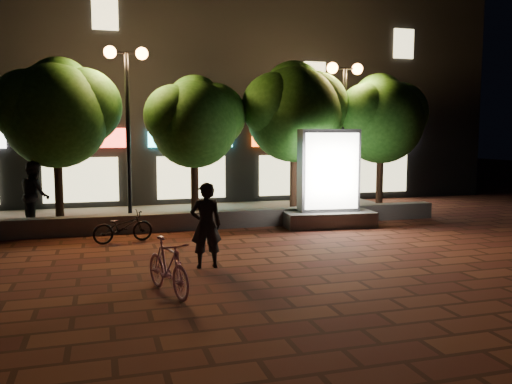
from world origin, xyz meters
name	(u,v)px	position (x,y,z in m)	size (l,w,h in m)	color
ground	(216,261)	(0.00, 0.00, 0.00)	(80.00, 80.00, 0.00)	brown
retaining_wall	(186,221)	(0.00, 4.00, 0.25)	(16.00, 0.45, 0.50)	slate
sidewalk	(175,215)	(0.00, 6.50, 0.04)	(16.00, 5.00, 0.08)	slate
building_block	(152,83)	(-0.01, 12.99, 5.00)	(28.00, 8.12, 11.30)	black
tree_left	(58,109)	(-3.45, 5.46, 3.44)	(3.60, 3.00, 4.89)	black
tree_mid	(195,118)	(0.55, 5.46, 3.22)	(3.24, 2.70, 4.50)	black
tree_right	(295,109)	(3.86, 5.46, 3.57)	(3.72, 3.10, 5.07)	black
tree_far_right	(382,116)	(7.05, 5.46, 3.37)	(3.48, 2.90, 4.76)	black
street_lamp_left	(127,90)	(-1.50, 5.20, 4.03)	(1.26, 0.36, 5.18)	black
street_lamp_right	(344,99)	(5.50, 5.20, 3.89)	(1.26, 0.36, 4.98)	black
ad_kiosk	(328,187)	(4.15, 3.42, 1.16)	(2.77, 1.57, 2.87)	slate
scooter_pink	(168,266)	(-1.27, -2.04, 0.48)	(0.45, 1.60, 0.96)	#CB82A3
rider	(206,225)	(-0.29, -0.45, 0.88)	(0.64, 0.42, 1.75)	black
scooter_parked	(123,227)	(-1.82, 2.64, 0.40)	(0.53, 1.52, 0.80)	black
pedestrian	(35,195)	(-4.11, 4.93, 1.03)	(0.93, 0.72, 1.91)	black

